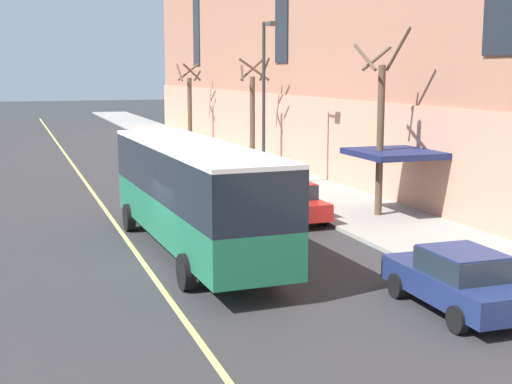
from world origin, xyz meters
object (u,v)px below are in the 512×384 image
at_px(parked_car_red_1, 287,200).
at_px(street_lamp, 265,89).
at_px(street_tree_mid_block, 380,128).
at_px(street_tree_far_downtown, 190,102).
at_px(city_bus, 192,191).
at_px(parked_car_champagne_3, 160,143).
at_px(parked_car_navy_2, 458,280).
at_px(parked_car_white_0, 220,172).
at_px(street_tree_far_uptown, 253,111).

bearing_deg(parked_car_red_1, street_lamp, 76.90).
height_order(street_tree_mid_block, street_tree_far_downtown, street_tree_mid_block).
distance_m(city_bus, parked_car_red_1, 6.36).
height_order(parked_car_red_1, parked_car_champagne_3, same).
height_order(parked_car_red_1, parked_car_navy_2, same).
bearing_deg(street_lamp, parked_car_champagne_3, 95.67).
relative_size(parked_car_white_0, parked_car_navy_2, 1.08).
height_order(parked_car_white_0, parked_car_red_1, same).
bearing_deg(parked_car_white_0, street_tree_mid_block, -68.14).
height_order(parked_car_white_0, parked_car_champagne_3, same).
bearing_deg(parked_car_champagne_3, street_tree_far_uptown, -69.72).
xyz_separation_m(city_bus, parked_car_white_0, (4.56, 12.63, -1.28)).
bearing_deg(parked_car_navy_2, parked_car_champagne_3, 89.97).
relative_size(parked_car_red_1, parked_car_navy_2, 1.09).
bearing_deg(street_tree_far_uptown, parked_car_navy_2, -97.95).
distance_m(parked_car_champagne_3, street_tree_mid_block, 25.73).
bearing_deg(city_bus, street_tree_far_downtown, 76.27).
relative_size(parked_car_champagne_3, street_tree_far_uptown, 0.66).
xyz_separation_m(parked_car_navy_2, street_lamp, (1.73, 18.63, 4.16)).
relative_size(street_tree_far_uptown, street_tree_far_downtown, 1.02).
bearing_deg(street_tree_mid_block, parked_car_navy_2, -108.90).
bearing_deg(street_tree_far_downtown, parked_car_white_0, -99.99).
xyz_separation_m(street_tree_mid_block, street_tree_far_uptown, (0.01, 15.49, -0.13)).
bearing_deg(street_tree_far_uptown, parked_car_white_0, -122.48).
height_order(parked_car_champagne_3, street_tree_far_uptown, street_tree_far_uptown).
bearing_deg(parked_car_white_0, street_tree_far_uptown, 57.52).
bearing_deg(parked_car_champagne_3, parked_car_navy_2, -90.03).
bearing_deg(street_tree_mid_block, street_tree_far_downtown, 90.02).
distance_m(parked_car_navy_2, street_tree_far_uptown, 26.50).
distance_m(parked_car_champagne_3, street_lamp, 17.87).
xyz_separation_m(parked_car_champagne_3, street_lamp, (1.72, -17.30, 4.16)).
relative_size(parked_car_navy_2, street_tree_mid_block, 0.60).
bearing_deg(street_lamp, parked_car_white_0, 142.24).
relative_size(street_tree_mid_block, street_tree_far_uptown, 1.13).
distance_m(street_tree_mid_block, street_tree_far_uptown, 15.49).
bearing_deg(parked_car_champagne_3, parked_car_red_1, -89.89).
relative_size(parked_car_white_0, parked_car_red_1, 0.99).
height_order(parked_car_white_0, street_tree_mid_block, street_tree_mid_block).
distance_m(parked_car_champagne_3, street_tree_far_uptown, 10.81).
bearing_deg(street_tree_mid_block, parked_car_champagne_3, 98.13).
xyz_separation_m(city_bus, street_tree_far_uptown, (8.38, 18.63, 1.42)).
bearing_deg(city_bus, parked_car_champagne_3, 80.53).
xyz_separation_m(parked_car_white_0, parked_car_champagne_3, (0.19, 15.82, -0.00)).
xyz_separation_m(street_tree_mid_block, street_lamp, (-1.90, 8.01, 1.33)).
bearing_deg(parked_car_white_0, parked_car_navy_2, -89.50).
bearing_deg(street_tree_mid_block, street_lamp, 103.34).
relative_size(street_tree_mid_block, street_lamp, 0.92).
relative_size(parked_car_navy_2, street_lamp, 0.55).
bearing_deg(city_bus, street_tree_mid_block, 20.58).
xyz_separation_m(city_bus, parked_car_champagne_3, (4.75, 28.45, -1.28)).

